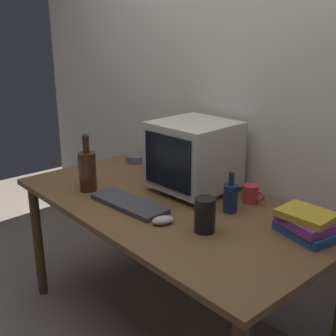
{
  "coord_description": "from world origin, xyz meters",
  "views": [
    {
      "loc": [
        1.45,
        -1.28,
        1.57
      ],
      "look_at": [
        0.0,
        0.0,
        0.93
      ],
      "focal_mm": 45.13,
      "sensor_mm": 36.0,
      "label": 1
    }
  ],
  "objects_px": {
    "bottle_tall": "(87,170)",
    "book_stack": "(306,224)",
    "keyboard": "(129,204)",
    "cd_spindle": "(136,159)",
    "mug": "(251,194)",
    "computer_mouse": "(163,220)",
    "bottle_short": "(230,197)",
    "crt_monitor": "(194,156)",
    "metal_canister": "(205,215)"
  },
  "relations": [
    {
      "from": "bottle_tall",
      "to": "book_stack",
      "type": "height_order",
      "value": "bottle_tall"
    },
    {
      "from": "book_stack",
      "to": "metal_canister",
      "type": "bearing_deg",
      "value": -137.16
    },
    {
      "from": "keyboard",
      "to": "computer_mouse",
      "type": "xyz_separation_m",
      "value": [
        0.26,
        -0.01,
        0.01
      ]
    },
    {
      "from": "keyboard",
      "to": "book_stack",
      "type": "xyz_separation_m",
      "value": [
        0.73,
        0.36,
        0.04
      ]
    },
    {
      "from": "keyboard",
      "to": "bottle_short",
      "type": "relative_size",
      "value": 2.08
    },
    {
      "from": "keyboard",
      "to": "metal_canister",
      "type": "bearing_deg",
      "value": 6.44
    },
    {
      "from": "bottle_tall",
      "to": "cd_spindle",
      "type": "relative_size",
      "value": 2.59
    },
    {
      "from": "bottle_short",
      "to": "book_stack",
      "type": "bearing_deg",
      "value": 7.21
    },
    {
      "from": "keyboard",
      "to": "metal_canister",
      "type": "xyz_separation_m",
      "value": [
        0.43,
        0.08,
        0.06
      ]
    },
    {
      "from": "book_stack",
      "to": "mug",
      "type": "xyz_separation_m",
      "value": [
        -0.37,
        0.12,
        -0.01
      ]
    },
    {
      "from": "crt_monitor",
      "to": "bottle_tall",
      "type": "relative_size",
      "value": 1.3
    },
    {
      "from": "keyboard",
      "to": "bottle_short",
      "type": "distance_m",
      "value": 0.49
    },
    {
      "from": "crt_monitor",
      "to": "book_stack",
      "type": "height_order",
      "value": "crt_monitor"
    },
    {
      "from": "crt_monitor",
      "to": "bottle_tall",
      "type": "bearing_deg",
      "value": -131.56
    },
    {
      "from": "bottle_short",
      "to": "bottle_tall",
      "type": "bearing_deg",
      "value": -152.54
    },
    {
      "from": "computer_mouse",
      "to": "crt_monitor",
      "type": "bearing_deg",
      "value": 136.81
    },
    {
      "from": "mug",
      "to": "cd_spindle",
      "type": "xyz_separation_m",
      "value": [
        -0.91,
        -0.02,
        -0.02
      ]
    },
    {
      "from": "bottle_short",
      "to": "cd_spindle",
      "type": "bearing_deg",
      "value": 171.42
    },
    {
      "from": "bottle_tall",
      "to": "bottle_short",
      "type": "distance_m",
      "value": 0.77
    },
    {
      "from": "mug",
      "to": "metal_canister",
      "type": "distance_m",
      "value": 0.4
    },
    {
      "from": "bottle_short",
      "to": "book_stack",
      "type": "relative_size",
      "value": 0.77
    },
    {
      "from": "keyboard",
      "to": "bottle_tall",
      "type": "xyz_separation_m",
      "value": [
        -0.31,
        -0.04,
        0.1
      ]
    },
    {
      "from": "bottle_short",
      "to": "mug",
      "type": "distance_m",
      "value": 0.16
    },
    {
      "from": "bottle_tall",
      "to": "book_stack",
      "type": "bearing_deg",
      "value": 20.91
    },
    {
      "from": "computer_mouse",
      "to": "mug",
      "type": "relative_size",
      "value": 0.83
    },
    {
      "from": "book_stack",
      "to": "mug",
      "type": "height_order",
      "value": "book_stack"
    },
    {
      "from": "cd_spindle",
      "to": "book_stack",
      "type": "bearing_deg",
      "value": -4.08
    },
    {
      "from": "keyboard",
      "to": "cd_spindle",
      "type": "xyz_separation_m",
      "value": [
        -0.54,
        0.46,
        0.01
      ]
    },
    {
      "from": "keyboard",
      "to": "book_stack",
      "type": "relative_size",
      "value": 1.61
    },
    {
      "from": "keyboard",
      "to": "crt_monitor",
      "type": "bearing_deg",
      "value": 77.14
    },
    {
      "from": "crt_monitor",
      "to": "book_stack",
      "type": "distance_m",
      "value": 0.69
    },
    {
      "from": "keyboard",
      "to": "metal_canister",
      "type": "height_order",
      "value": "metal_canister"
    },
    {
      "from": "keyboard",
      "to": "bottle_tall",
      "type": "height_order",
      "value": "bottle_tall"
    },
    {
      "from": "crt_monitor",
      "to": "cd_spindle",
      "type": "bearing_deg",
      "value": 172.99
    },
    {
      "from": "keyboard",
      "to": "bottle_short",
      "type": "height_order",
      "value": "bottle_short"
    },
    {
      "from": "computer_mouse",
      "to": "bottle_short",
      "type": "xyz_separation_m",
      "value": [
        0.11,
        0.32,
        0.06
      ]
    },
    {
      "from": "crt_monitor",
      "to": "bottle_short",
      "type": "bearing_deg",
      "value": -11.59
    },
    {
      "from": "keyboard",
      "to": "bottle_tall",
      "type": "bearing_deg",
      "value": -177.82
    },
    {
      "from": "bottle_short",
      "to": "cd_spindle",
      "type": "xyz_separation_m",
      "value": [
        -0.91,
        0.14,
        -0.05
      ]
    },
    {
      "from": "keyboard",
      "to": "book_stack",
      "type": "distance_m",
      "value": 0.82
    },
    {
      "from": "computer_mouse",
      "to": "book_stack",
      "type": "bearing_deg",
      "value": 57.16
    },
    {
      "from": "cd_spindle",
      "to": "mug",
      "type": "bearing_deg",
      "value": 1.56
    },
    {
      "from": "bottle_short",
      "to": "book_stack",
      "type": "height_order",
      "value": "bottle_short"
    },
    {
      "from": "bottle_tall",
      "to": "cd_spindle",
      "type": "xyz_separation_m",
      "value": [
        -0.23,
        0.49,
        -0.09
      ]
    },
    {
      "from": "mug",
      "to": "cd_spindle",
      "type": "height_order",
      "value": "mug"
    },
    {
      "from": "crt_monitor",
      "to": "keyboard",
      "type": "bearing_deg",
      "value": -98.53
    },
    {
      "from": "bottle_tall",
      "to": "mug",
      "type": "distance_m",
      "value": 0.85
    },
    {
      "from": "crt_monitor",
      "to": "computer_mouse",
      "type": "relative_size",
      "value": 4.04
    },
    {
      "from": "computer_mouse",
      "to": "book_stack",
      "type": "xyz_separation_m",
      "value": [
        0.47,
        0.37,
        0.04
      ]
    },
    {
      "from": "cd_spindle",
      "to": "bottle_short",
      "type": "bearing_deg",
      "value": -8.58
    }
  ]
}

